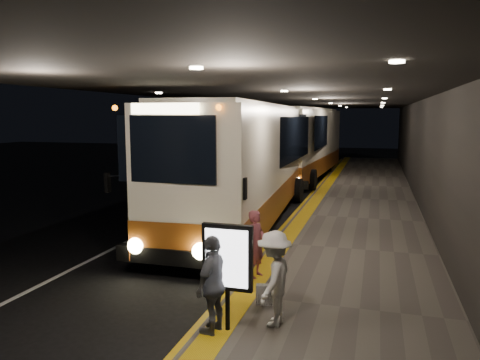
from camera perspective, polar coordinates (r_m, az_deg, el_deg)
The scene contains 16 objects.
ground at distance 13.53m, azimuth -7.54°, elevation -8.36°, with size 90.00×90.00×0.00m, color black.
lane_line_white at distance 18.68m, azimuth -6.38°, elevation -3.81°, with size 0.12×50.00×0.01m, color silver.
kerb_stripe_yellow at distance 17.52m, azimuth 6.28°, elevation -4.58°, with size 0.18×50.00×0.01m, color gold.
sidewalk at distance 17.26m, azimuth 14.18°, elevation -4.73°, with size 4.50×50.00×0.15m, color #514C44.
tactile_strip at distance 17.41m, azimuth 7.91°, elevation -4.18°, with size 0.50×50.00×0.01m, color gold.
terminal_wall at distance 16.96m, azimuth 22.15°, elevation 4.70°, with size 0.10×50.00×6.00m, color black.
support_columns at distance 17.33m, azimuth -6.85°, elevation 2.62°, with size 0.80×24.80×4.40m.
canopy at distance 17.11m, azimuth 7.02°, elevation 10.60°, with size 9.00×50.00×0.40m, color black.
coach_main at distance 16.45m, azimuth 0.61°, elevation 1.48°, with size 3.41×13.06×4.04m.
coach_second at distance 28.05m, azimuth 7.56°, elevation 4.09°, with size 3.34×13.13×4.09m.
passenger_boarding at distance 10.56m, azimuth 1.99°, elevation -7.81°, with size 0.56×0.36×1.52m, color #A44C57.
passenger_waiting_white at distance 8.26m, azimuth 4.20°, elevation -11.84°, with size 1.07×0.50×1.66m, color silver.
passenger_waiting_grey at distance 7.95m, azimuth -3.23°, elevation -12.58°, with size 0.98×0.50×1.67m, color #414245.
bag_polka at distance 9.27m, azimuth 3.00°, elevation -13.76°, with size 0.32×0.14×0.39m, color black.
info_sign at distance 7.87m, azimuth -1.56°, elevation -9.66°, with size 0.87×0.13×1.84m.
stanchion_post at distance 10.02m, azimuth 0.74°, elevation -9.97°, with size 0.05×0.05×1.09m, color black.
Camera 1 is at (5.32, -11.86, 3.75)m, focal length 35.00 mm.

